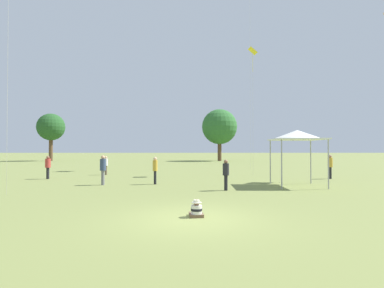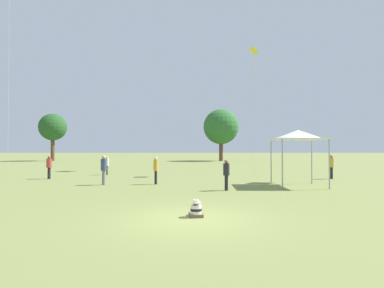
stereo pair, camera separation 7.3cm
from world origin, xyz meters
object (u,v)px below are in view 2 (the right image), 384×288
object	(u,v)px
seated_toddler	(196,210)
person_standing_3	(331,164)
person_standing_0	(103,167)
canopy_tent	(297,135)
person_standing_1	(155,168)
person_standing_4	(107,164)
distant_tree_0	(221,127)
person_standing_5	(226,172)
distant_tree_1	(52,127)
person_standing_2	(49,165)
kite_0	(253,57)

from	to	relation	value
seated_toddler	person_standing_3	bearing A→B (deg)	45.43
seated_toddler	person_standing_0	world-z (taller)	person_standing_0
seated_toddler	canopy_tent	size ratio (longest dim) A/B	0.18
seated_toddler	person_standing_1	bearing A→B (deg)	100.14
person_standing_4	distant_tree_0	xyz separation A→B (m)	(12.37, 28.75, 5.19)
person_standing_0	person_standing_1	size ratio (longest dim) A/B	1.07
seated_toddler	canopy_tent	distance (m)	10.34
seated_toddler	person_standing_4	size ratio (longest dim) A/B	0.38
person_standing_1	person_standing_5	bearing A→B (deg)	150.29
person_standing_1	distant_tree_1	xyz separation A→B (m)	(-22.97, 35.53, 5.03)
person_standing_2	person_standing_3	bearing A→B (deg)	156.70
distant_tree_0	person_standing_1	bearing A→B (deg)	-101.94
seated_toddler	person_standing_1	world-z (taller)	person_standing_1
distant_tree_1	person_standing_0	bearing A→B (deg)	-61.04
seated_toddler	person_standing_0	xyz separation A→B (m)	(-5.50, 8.49, 0.86)
person_standing_1	canopy_tent	world-z (taller)	canopy_tent
person_standing_1	person_standing_2	size ratio (longest dim) A/B	1.00
person_standing_2	person_standing_5	world-z (taller)	person_standing_2
kite_0	person_standing_4	bearing A→B (deg)	128.77
person_standing_2	person_standing_1	bearing A→B (deg)	134.88
person_standing_3	canopy_tent	distance (m)	6.07
person_standing_2	distant_tree_1	world-z (taller)	distant_tree_1
person_standing_3	person_standing_4	distance (m)	17.61
person_standing_1	person_standing_3	xyz separation A→B (m)	(12.40, 3.26, 0.03)
canopy_tent	distant_tree_0	world-z (taller)	distant_tree_0
person_standing_0	person_standing_2	distance (m)	6.22
person_standing_0	person_standing_5	size ratio (longest dim) A/B	1.11
person_standing_1	person_standing_4	world-z (taller)	person_standing_1
person_standing_2	distant_tree_1	size ratio (longest dim) A/B	0.20
person_standing_2	kite_0	bearing A→B (deg)	168.86
person_standing_4	canopy_tent	size ratio (longest dim) A/B	0.47
person_standing_3	distant_tree_0	size ratio (longest dim) A/B	0.19
kite_0	distant_tree_0	xyz separation A→B (m)	(0.00, 28.72, -3.83)
kite_0	canopy_tent	bearing A→B (deg)	-133.82
person_standing_4	distant_tree_0	size ratio (longest dim) A/B	0.17
kite_0	person_standing_5	bearing A→B (deg)	-161.39
person_standing_3	person_standing_5	size ratio (longest dim) A/B	1.08
kite_0	distant_tree_0	size ratio (longest dim) A/B	1.15
person_standing_4	seated_toddler	bearing A→B (deg)	45.84
seated_toddler	person_standing_2	world-z (taller)	person_standing_2
person_standing_4	canopy_tent	world-z (taller)	canopy_tent
person_standing_0	distant_tree_0	xyz separation A→B (m)	(10.60, 35.69, 5.06)
person_standing_0	person_standing_2	size ratio (longest dim) A/B	1.07
person_standing_3	distant_tree_0	distance (m)	32.87
person_standing_2	canopy_tent	size ratio (longest dim) A/B	0.51
person_standing_1	person_standing_5	xyz separation A→B (m)	(4.05, -2.74, -0.05)
person_standing_3	kite_0	bearing A→B (deg)	118.98
person_standing_2	distant_tree_0	bearing A→B (deg)	-139.23
person_standing_0	canopy_tent	xyz separation A→B (m)	(11.60, -0.61, 1.91)
person_standing_0	person_standing_3	xyz separation A→B (m)	(15.52, 3.59, -0.02)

